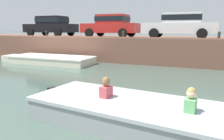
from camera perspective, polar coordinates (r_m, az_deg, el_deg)
ground_plane at (r=7.23m, az=4.71°, el=-6.59°), size 400.00×400.00×0.00m
far_quay_wall at (r=15.85m, az=15.02°, el=5.41°), size 60.00×6.00×1.58m
far_wall_coping at (r=12.96m, az=13.43°, el=8.08°), size 60.00×0.24×0.08m
boat_moored_west_cream at (r=14.49m, az=-16.27°, el=2.66°), size 6.43×2.07×0.47m
motorboat_passing at (r=4.80m, az=12.87°, el=-12.37°), size 6.73×2.42×1.04m
car_leftmost_black at (r=18.18m, az=-15.55°, el=11.19°), size 4.09×2.08×1.54m
car_left_inner_red at (r=15.56m, az=-0.16°, el=11.72°), size 3.98×1.97×1.54m
car_centre_white at (r=14.42m, az=17.27°, el=11.34°), size 4.45×2.01×1.54m
mooring_bollard_west at (r=16.66m, az=-16.74°, el=9.12°), size 0.15×0.15×0.45m
mooring_bollard_mid at (r=13.71m, az=2.97°, el=9.31°), size 0.15×0.15×0.45m
mooring_bollard_east at (r=12.93m, az=26.16°, el=8.17°), size 0.15×0.15×0.45m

